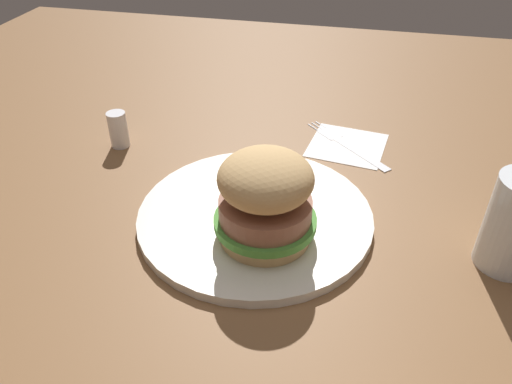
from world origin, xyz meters
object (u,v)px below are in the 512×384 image
Objects in this scene: plate at (256,216)px; sandwich at (265,198)px; fork at (347,143)px; napkin at (347,145)px; salt_shaker at (118,130)px; fries_pile at (263,177)px.

plate is 2.47× the size of sandwich.
plate is 2.11× the size of fork.
plate is at bearing -24.76° from napkin.
salt_shaker is (-0.17, -0.26, -0.04)m from sandwich.
napkin is (-0.14, 0.10, -0.02)m from fries_pile.
napkin is at bearing 102.89° from salt_shaker.
plate is 0.23m from napkin.
fork is at bearing 143.91° from fries_pile.
napkin is 0.35m from salt_shaker.
sandwich is at bearing -16.62° from fork.
salt_shaker is (0.08, -0.34, 0.03)m from napkin.
sandwich is 0.12m from fries_pile.
fries_pile is 0.24m from salt_shaker.
plate is 0.07m from fries_pile.
plate is 5.20× the size of salt_shaker.
sandwich reaches higher than plate.
sandwich reaches higher than napkin.
sandwich is 0.27m from napkin.
fries_pile reaches higher than plate.
sandwich is 1.19× the size of fries_pile.
napkin is 0.00m from fork.
sandwich is at bearing 25.82° from plate.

